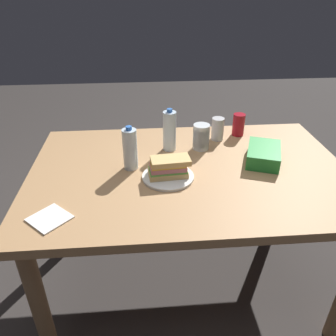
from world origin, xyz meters
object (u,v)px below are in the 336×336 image
plastic_cup_stack (201,137)px  dining_table (189,185)px  paper_plate (168,177)px  sandwich (169,167)px  water_bottle_tall (130,149)px  water_bottle_spare (170,131)px  soda_can_silver (218,129)px  soda_can_red (239,125)px  chip_bag (264,154)px

plastic_cup_stack → dining_table: bearing=-113.0°
plastic_cup_stack → paper_plate: bearing=-125.2°
sandwich → water_bottle_tall: bearing=149.2°
water_bottle_spare → soda_can_silver: size_ratio=1.79×
soda_can_silver → water_bottle_tall: bearing=-149.6°
soda_can_red → soda_can_silver: size_ratio=1.00×
paper_plate → soda_can_silver: 0.48m
soda_can_silver → chip_bag: bearing=-56.5°
sandwich → soda_can_red: soda_can_red is taller
dining_table → soda_can_red: (0.32, 0.35, 0.15)m
water_bottle_tall → soda_can_silver: 0.54m
dining_table → plastic_cup_stack: 0.27m
soda_can_red → water_bottle_spare: (-0.40, -0.15, 0.04)m
sandwich → water_bottle_tall: (-0.17, 0.10, 0.05)m
paper_plate → plastic_cup_stack: plastic_cup_stack is taller
chip_bag → plastic_cup_stack: plastic_cup_stack is taller
chip_bag → water_bottle_spare: water_bottle_spare is taller
water_bottle_tall → soda_can_silver: (0.46, 0.27, -0.04)m
dining_table → chip_bag: chip_bag is taller
chip_bag → plastic_cup_stack: 0.32m
paper_plate → plastic_cup_stack: (0.19, 0.27, 0.06)m
paper_plate → chip_bag: (0.47, 0.12, 0.03)m
sandwich → soda_can_red: (0.42, 0.42, 0.01)m
soda_can_red → soda_can_silver: (-0.13, -0.05, 0.00)m
dining_table → soda_can_red: bearing=47.7°
dining_table → water_bottle_tall: 0.33m
water_bottle_tall → water_bottle_spare: size_ratio=0.95×
dining_table → paper_plate: (-0.11, -0.07, 0.10)m
dining_table → paper_plate: 0.16m
plastic_cup_stack → soda_can_silver: (0.11, 0.10, -0.00)m
dining_table → sandwich: (-0.10, -0.07, 0.14)m
soda_can_red → chip_bag: bearing=-82.0°
paper_plate → chip_bag: size_ratio=1.00×
paper_plate → dining_table: bearing=33.2°
dining_table → plastic_cup_stack: bearing=67.0°
dining_table → plastic_cup_stack: (0.09, 0.20, 0.16)m
paper_plate → water_bottle_spare: water_bottle_spare is taller
dining_table → water_bottle_spare: bearing=109.9°
water_bottle_tall → water_bottle_spare: (0.19, 0.17, 0.01)m
dining_table → soda_can_red: 0.50m
water_bottle_tall → plastic_cup_stack: bearing=25.6°
water_bottle_tall → water_bottle_spare: 0.26m
soda_can_red → dining_table: bearing=-132.3°
water_bottle_spare → water_bottle_tall: bearing=-138.2°
soda_can_red → chip_bag: 0.31m
soda_can_red → paper_plate: bearing=-135.3°
plastic_cup_stack → chip_bag: bearing=-29.4°
dining_table → paper_plate: paper_plate is taller
sandwich → plastic_cup_stack: plastic_cup_stack is taller
water_bottle_tall → sandwich: bearing=-30.8°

